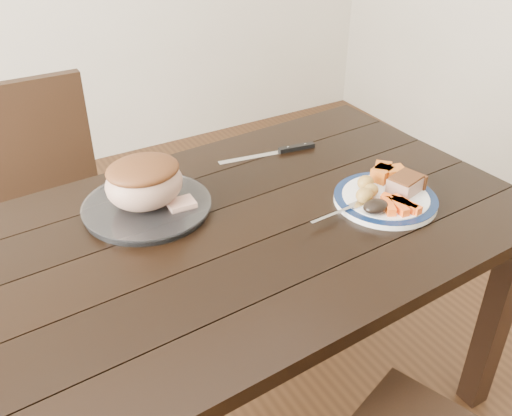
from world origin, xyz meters
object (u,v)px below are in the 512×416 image
serving_platter (147,208)px  dining_table (226,259)px  pork_slice (405,184)px  fork (342,211)px  carving_knife (285,150)px  dinner_plate (385,200)px  roast_joint (144,184)px  chair_far (46,204)px

serving_platter → dining_table: bearing=-53.7°
dining_table → pork_slice: (0.50, -0.11, 0.13)m
dining_table → fork: bearing=-19.9°
carving_knife → dinner_plate: bearing=-70.9°
fork → roast_joint: (-0.42, 0.29, 0.06)m
pork_slice → fork: (-0.21, 0.00, -0.02)m
chair_far → roast_joint: (0.18, -0.55, 0.31)m
dinner_plate → chair_far: bearing=131.7°
roast_joint → pork_slice: bearing=-24.7°
dinner_plate → dining_table: bearing=166.7°
dinner_plate → roast_joint: bearing=153.4°
fork → dining_table: bearing=156.3°
dinner_plate → roast_joint: roast_joint is taller
fork → roast_joint: 0.52m
carving_knife → chair_far: bearing=155.2°
pork_slice → carving_knife: bearing=108.5°
fork → roast_joint: size_ratio=0.88×
serving_platter → fork: fork is taller
dinner_plate → pork_slice: size_ratio=3.19×
serving_platter → roast_joint: roast_joint is taller
dinner_plate → carving_knife: 0.40m
dining_table → dinner_plate: size_ratio=5.94×
serving_platter → fork: (0.42, -0.29, 0.01)m
roast_joint → dining_table: bearing=-53.7°
pork_slice → carving_knife: pork_slice is taller
fork → carving_knife: fork is taller
dining_table → chair_far: bearing=112.9°
carving_knife → serving_platter: bearing=-159.6°
pork_slice → carving_knife: 0.42m
chair_far → dinner_plate: bearing=131.9°
pork_slice → fork: pork_slice is taller
dining_table → serving_platter: size_ratio=5.00×
roast_joint → carving_knife: size_ratio=0.63×
serving_platter → dinner_plate: bearing=-26.6°
chair_far → dinner_plate: (0.75, -0.84, 0.23)m
dining_table → fork: 0.33m
serving_platter → fork: bearing=-34.2°
dining_table → fork: size_ratio=9.26×
roast_joint → carving_knife: (0.50, 0.10, -0.08)m
dining_table → roast_joint: (-0.13, 0.18, 0.18)m
chair_far → serving_platter: bearing=108.0°
dinner_plate → pork_slice: 0.07m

